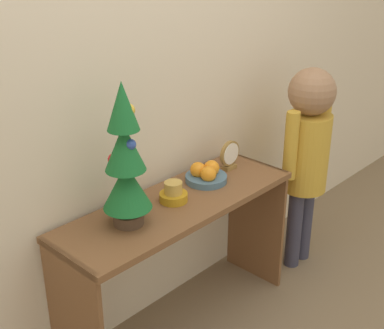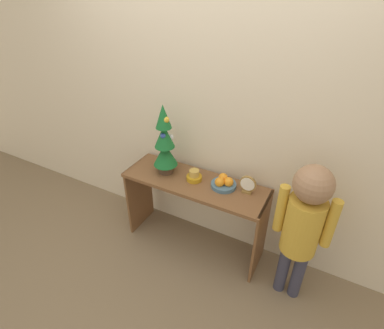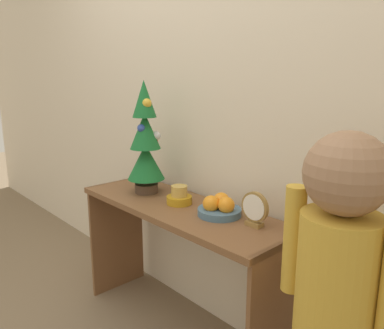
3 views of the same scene
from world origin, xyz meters
name	(u,v)px [view 1 (image 1 of 3)]	position (x,y,z in m)	size (l,w,h in m)	color
back_wall	(138,69)	(0.00, 0.44, 1.25)	(7.00, 0.05, 2.50)	beige
console_table	(179,230)	(0.00, 0.20, 0.54)	(1.21, 0.40, 0.69)	brown
mini_tree	(125,161)	(-0.28, 0.21, 0.97)	(0.20, 0.20, 0.60)	#4C3828
fruit_bowl	(206,174)	(0.23, 0.24, 0.73)	(0.20, 0.20, 0.10)	#476B84
singing_bowl	(173,194)	(-0.02, 0.22, 0.73)	(0.13, 0.13, 0.09)	#B78419
desk_clock	(230,155)	(0.42, 0.25, 0.77)	(0.13, 0.04, 0.15)	olive
child_figure	(307,145)	(0.87, 0.09, 0.74)	(0.38, 0.25, 1.16)	#38384C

